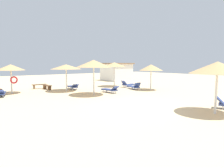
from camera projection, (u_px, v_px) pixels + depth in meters
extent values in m
plane|color=beige|center=(140.00, 106.00, 12.64)|extent=(80.00, 80.00, 0.00)
cylinder|color=silver|center=(11.00, 81.00, 17.76)|extent=(0.12, 0.12, 2.26)
cone|color=tan|center=(11.00, 67.00, 17.63)|extent=(2.48, 2.48, 0.54)
torus|color=red|center=(14.00, 80.00, 17.88)|extent=(0.71, 0.28, 0.70)
cylinder|color=silver|center=(151.00, 80.00, 20.26)|extent=(0.12, 0.12, 2.15)
cone|color=tan|center=(151.00, 67.00, 20.12)|extent=(2.45, 2.45, 0.64)
cylinder|color=silver|center=(94.00, 81.00, 16.89)|extent=(0.12, 0.12, 2.54)
cone|color=tan|center=(94.00, 64.00, 16.74)|extent=(3.11, 3.11, 0.66)
cylinder|color=silver|center=(114.00, 76.00, 23.31)|extent=(0.12, 0.12, 2.51)
cone|color=tan|center=(114.00, 64.00, 23.16)|extent=(2.73, 2.73, 0.53)
cylinder|color=silver|center=(216.00, 93.00, 10.52)|extent=(0.12, 0.12, 2.32)
cone|color=tan|center=(218.00, 68.00, 10.38)|extent=(2.94, 2.94, 0.65)
cylinder|color=silver|center=(66.00, 80.00, 19.38)|extent=(0.12, 0.12, 2.32)
cone|color=tan|center=(66.00, 67.00, 19.24)|extent=(3.06, 3.06, 0.48)
cube|color=#33478C|center=(133.00, 87.00, 20.92)|extent=(1.04, 1.81, 0.12)
cube|color=#33478C|center=(137.00, 85.00, 20.17)|extent=(0.71, 0.53, 0.50)
cylinder|color=silver|center=(138.00, 89.00, 20.48)|extent=(0.06, 0.06, 0.22)
cylinder|color=silver|center=(134.00, 89.00, 20.31)|extent=(0.06, 0.06, 0.22)
cylinder|color=silver|center=(132.00, 88.00, 21.58)|extent=(0.06, 0.06, 0.22)
cylinder|color=silver|center=(129.00, 88.00, 21.40)|extent=(0.06, 0.06, 0.22)
cube|color=#33478C|center=(109.00, 90.00, 18.51)|extent=(0.83, 1.76, 0.12)
cube|color=#33478C|center=(115.00, 88.00, 17.92)|extent=(0.69, 0.57, 0.38)
cylinder|color=silver|center=(115.00, 92.00, 18.26)|extent=(0.06, 0.06, 0.22)
cylinder|color=silver|center=(112.00, 92.00, 17.95)|extent=(0.06, 0.06, 0.22)
cylinder|color=silver|center=(107.00, 91.00, 19.11)|extent=(0.06, 0.06, 0.22)
cylinder|color=silver|center=(103.00, 91.00, 18.80)|extent=(0.06, 0.06, 0.22)
cube|color=#33478C|center=(129.00, 85.00, 23.15)|extent=(1.73, 0.71, 0.12)
cube|color=#33478C|center=(124.00, 83.00, 22.61)|extent=(0.44, 0.66, 0.48)
cylinder|color=silver|center=(126.00, 86.00, 22.61)|extent=(0.06, 0.06, 0.22)
cylinder|color=silver|center=(124.00, 86.00, 22.95)|extent=(0.06, 0.06, 0.22)
cylinder|color=silver|center=(133.00, 86.00, 23.39)|extent=(0.06, 0.06, 0.22)
cylinder|color=silver|center=(131.00, 85.00, 23.72)|extent=(0.06, 0.06, 0.22)
cube|color=#33478C|center=(220.00, 100.00, 11.90)|extent=(0.76, 0.66, 0.44)
cylinder|color=silver|center=(223.00, 108.00, 11.65)|extent=(0.06, 0.06, 0.22)
cylinder|color=silver|center=(223.00, 106.00, 12.03)|extent=(0.06, 0.06, 0.22)
cube|color=#33478C|center=(72.00, 87.00, 21.02)|extent=(0.78, 1.75, 0.12)
cube|color=#33478C|center=(75.00, 86.00, 20.34)|extent=(0.68, 0.57, 0.33)
cylinder|color=silver|center=(77.00, 89.00, 20.66)|extent=(0.06, 0.06, 0.22)
cylinder|color=silver|center=(73.00, 89.00, 20.42)|extent=(0.06, 0.06, 0.22)
cylinder|color=silver|center=(72.00, 87.00, 21.66)|extent=(0.06, 0.06, 0.22)
cylinder|color=silver|center=(69.00, 88.00, 21.42)|extent=(0.06, 0.06, 0.22)
cube|color=#33478C|center=(1.00, 93.00, 16.29)|extent=(1.02, 1.80, 0.12)
cube|color=#33478C|center=(0.00, 92.00, 15.54)|extent=(0.74, 0.64, 0.36)
cylinder|color=silver|center=(3.00, 96.00, 15.85)|extent=(0.06, 0.06, 0.22)
cylinder|color=silver|center=(5.00, 94.00, 16.94)|extent=(0.06, 0.06, 0.22)
cube|color=brown|center=(47.00, 85.00, 20.70)|extent=(0.55, 1.53, 0.08)
cube|color=brown|center=(49.00, 88.00, 20.33)|extent=(0.37, 0.16, 0.41)
cube|color=brown|center=(45.00, 87.00, 21.12)|extent=(0.37, 0.16, 0.41)
cube|color=brown|center=(39.00, 85.00, 21.50)|extent=(1.51, 0.46, 0.08)
cube|color=brown|center=(34.00, 87.00, 21.21)|extent=(0.13, 0.36, 0.41)
cube|color=brown|center=(44.00, 86.00, 21.85)|extent=(0.13, 0.36, 0.41)
cube|color=white|center=(116.00, 72.00, 32.11)|extent=(3.99, 3.85, 2.70)
cube|color=#8C6B4C|center=(116.00, 64.00, 31.96)|extent=(4.39, 4.25, 0.20)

